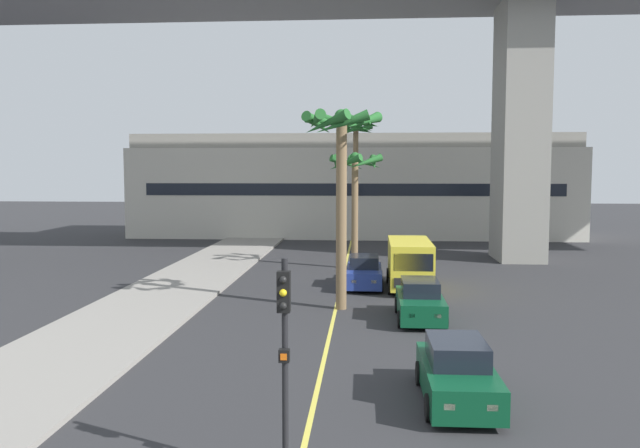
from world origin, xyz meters
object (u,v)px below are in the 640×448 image
at_px(car_queue_second, 364,273).
at_px(palm_tree_mid_median, 356,151).
at_px(palm_tree_far_median, 355,176).
at_px(car_queue_front, 420,302).
at_px(car_queue_third, 457,374).
at_px(delivery_van, 410,263).
at_px(traffic_light_median_near, 284,338).
at_px(palm_tree_near_median, 342,149).

height_order(car_queue_second, palm_tree_mid_median, palm_tree_mid_median).
height_order(palm_tree_mid_median, palm_tree_far_median, palm_tree_mid_median).
bearing_deg(car_queue_front, car_queue_second, 107.73).
height_order(car_queue_front, palm_tree_far_median, palm_tree_far_median).
bearing_deg(car_queue_front, car_queue_third, -88.60).
bearing_deg(car_queue_second, car_queue_third, -81.28).
bearing_deg(car_queue_front, delivery_van, 89.81).
distance_m(traffic_light_median_near, palm_tree_near_median, 15.54).
distance_m(traffic_light_median_near, palm_tree_far_median, 26.29).
bearing_deg(car_queue_third, car_queue_front, 91.40).
bearing_deg(car_queue_second, delivery_van, -6.41).
xyz_separation_m(delivery_van, palm_tree_mid_median, (-2.91, 13.81, 5.82)).
bearing_deg(delivery_van, palm_tree_far_median, 114.12).
relative_size(car_queue_third, palm_tree_near_median, 0.50).
xyz_separation_m(traffic_light_median_near, palm_tree_far_median, (0.80, 26.14, 2.73)).
bearing_deg(palm_tree_mid_median, car_queue_second, -87.09).
xyz_separation_m(palm_tree_near_median, palm_tree_mid_median, (0.25, 18.67, 0.43)).
relative_size(delivery_van, palm_tree_far_median, 0.77).
relative_size(palm_tree_near_median, palm_tree_far_median, 1.21).
bearing_deg(palm_tree_near_median, palm_tree_mid_median, 89.24).
distance_m(car_queue_second, delivery_van, 2.31).
xyz_separation_m(palm_tree_near_median, palm_tree_far_median, (0.35, 11.12, -1.24)).
relative_size(delivery_van, palm_tree_near_median, 0.63).
height_order(delivery_van, palm_tree_mid_median, palm_tree_mid_median).
relative_size(car_queue_front, traffic_light_median_near, 0.98).
bearing_deg(car_queue_second, car_queue_front, -72.27).
xyz_separation_m(car_queue_third, delivery_van, (-0.19, 15.50, 0.57)).
xyz_separation_m(car_queue_third, traffic_light_median_near, (-3.79, -4.38, 1.99)).
bearing_deg(traffic_light_median_near, palm_tree_far_median, 88.25).
distance_m(car_queue_front, delivery_van, 6.65).
relative_size(car_queue_front, car_queue_second, 1.00).
relative_size(car_queue_front, car_queue_third, 1.00).
bearing_deg(palm_tree_far_median, traffic_light_median_near, -91.75).
distance_m(palm_tree_near_median, palm_tree_far_median, 11.19).
height_order(delivery_van, traffic_light_median_near, traffic_light_median_near).
distance_m(car_queue_third, palm_tree_far_median, 22.47).
distance_m(delivery_van, palm_tree_mid_median, 15.27).
bearing_deg(palm_tree_mid_median, car_queue_front, -81.96).
xyz_separation_m(car_queue_second, palm_tree_near_median, (-0.94, -5.10, 5.96)).
distance_m(palm_tree_mid_median, palm_tree_far_median, 7.73).
distance_m(car_queue_front, palm_tree_near_median, 6.96).
bearing_deg(palm_tree_mid_median, palm_tree_far_median, -89.20).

